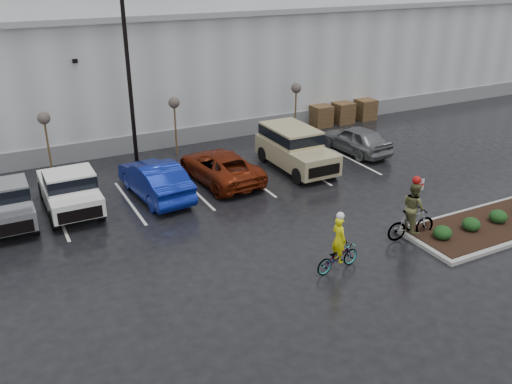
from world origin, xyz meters
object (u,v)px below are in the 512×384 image
car_red (220,166)px  car_blue (155,179)px  sapling_west (44,122)px  pallet_stack_c (365,109)px  pickup_silver (3,198)px  cyclist_hivis (338,252)px  fire_lane_sign (419,198)px  sapling_east (296,91)px  pickup_white (68,186)px  lamppost (127,55)px  cyclist_olive (412,217)px  suv_tan (296,149)px  car_grey (356,139)px  pallet_stack_a (321,116)px  sapling_mid (174,106)px  pallet_stack_b (343,113)px

car_red → car_blue: bearing=2.1°
sapling_west → pallet_stack_c: 20.13m
pickup_silver → cyclist_hivis: cyclist_hivis is taller
fire_lane_sign → car_blue: fire_lane_sign is taller
sapling_east → pallet_stack_c: 6.42m
sapling_east → pickup_white: size_ratio=0.62×
lamppost → car_red: size_ratio=1.75×
sapling_west → pallet_stack_c: (20.00, 1.00, -2.05)m
cyclist_hivis → cyclist_olive: (3.80, 0.58, 0.24)m
sapling_west → pickup_silver: sapling_west is taller
suv_tan → car_grey: bearing=8.9°
sapling_east → car_blue: bearing=-154.6°
sapling_east → pallet_stack_a: (2.50, 1.00, -2.05)m
sapling_mid → sapling_east: 7.50m
pallet_stack_a → suv_tan: size_ratio=0.26×
sapling_west → pallet_stack_b: size_ratio=2.37×
cyclist_hivis → pickup_white: bearing=30.1°
sapling_mid → car_grey: 10.00m
cyclist_hivis → cyclist_olive: bearing=-88.7°
car_grey → car_red: bearing=-2.4°
sapling_mid → car_blue: bearing=-119.4°
sapling_west → lamppost: bearing=-14.0°
pickup_silver → sapling_west: bearing=61.0°
car_grey → cyclist_olive: cyclist_olive is taller
car_blue → car_grey: 11.67m
sapling_east → pickup_white: (-13.89, -4.33, -1.75)m
lamppost → suv_tan: 9.35m
car_red → sapling_east: bearing=-151.2°
sapling_east → pallet_stack_c: sapling_east is taller
pallet_stack_a → pallet_stack_c: size_ratio=1.00×
pallet_stack_b → cyclist_olive: (-7.04, -14.20, 0.25)m
pickup_silver → pallet_stack_a: bearing=15.9°
pickup_silver → suv_tan: 13.61m
car_blue → car_red: 3.36m
pallet_stack_a → pickup_white: 17.23m
sapling_mid → suv_tan: (4.66, -4.79, -1.70)m
sapling_west → car_blue: size_ratio=0.64×
pallet_stack_c → cyclist_olive: size_ratio=0.53×
pickup_white → pallet_stack_c: bearing=15.0°
sapling_mid → pallet_stack_b: sapling_mid is taller
cyclist_hivis → pallet_stack_a: bearing=-39.1°
pickup_white → lamppost: bearing=40.5°
car_red → car_grey: bearing=178.3°
pallet_stack_a → cyclist_olive: (-5.34, -14.20, 0.25)m
car_blue → cyclist_olive: bearing=126.5°
sapling_east → pallet_stack_b: size_ratio=2.37×
sapling_west → car_red: sapling_west is taller
fire_lane_sign → car_red: 9.57m
sapling_east → pallet_stack_c: (6.00, 1.00, -2.05)m
lamppost → sapling_west: bearing=166.0°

